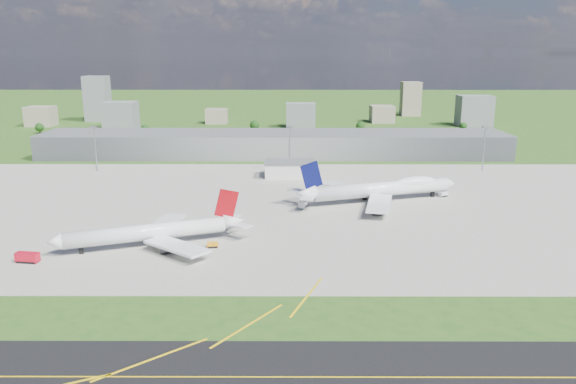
{
  "coord_description": "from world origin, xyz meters",
  "views": [
    {
      "loc": [
        10.11,
        -198.73,
        65.34
      ],
      "look_at": [
        9.42,
        28.97,
        9.0
      ],
      "focal_mm": 35.0,
      "sensor_mm": 36.0,
      "label": 1
    }
  ],
  "objects_px": {
    "airliner_blue_quad": "(382,189)",
    "tug_yellow": "(213,245)",
    "fire_truck": "(27,258)",
    "van_white_far": "(443,194)",
    "van_white_near": "(303,205)",
    "airliner_red_twin": "(154,232)"
  },
  "relations": [
    {
      "from": "airliner_blue_quad",
      "to": "van_white_near",
      "type": "xyz_separation_m",
      "value": [
        -36.14,
        -11.27,
        -4.32
      ]
    },
    {
      "from": "fire_truck",
      "to": "van_white_far",
      "type": "height_order",
      "value": "fire_truck"
    },
    {
      "from": "airliner_blue_quad",
      "to": "fire_truck",
      "type": "distance_m",
      "value": 147.91
    },
    {
      "from": "airliner_blue_quad",
      "to": "tug_yellow",
      "type": "height_order",
      "value": "airliner_blue_quad"
    },
    {
      "from": "airliner_red_twin",
      "to": "van_white_far",
      "type": "height_order",
      "value": "airliner_red_twin"
    },
    {
      "from": "tug_yellow",
      "to": "fire_truck",
      "type": "bearing_deg",
      "value": -175.68
    },
    {
      "from": "airliner_blue_quad",
      "to": "tug_yellow",
      "type": "xyz_separation_m",
      "value": [
        -68.56,
        -62.71,
        -4.77
      ]
    },
    {
      "from": "airliner_red_twin",
      "to": "fire_truck",
      "type": "relative_size",
      "value": 8.36
    },
    {
      "from": "van_white_far",
      "to": "airliner_blue_quad",
      "type": "bearing_deg",
      "value": 164.06
    },
    {
      "from": "airliner_blue_quad",
      "to": "van_white_far",
      "type": "height_order",
      "value": "airliner_blue_quad"
    },
    {
      "from": "fire_truck",
      "to": "van_white_near",
      "type": "height_order",
      "value": "fire_truck"
    },
    {
      "from": "airliner_blue_quad",
      "to": "fire_truck",
      "type": "relative_size",
      "value": 9.99
    },
    {
      "from": "fire_truck",
      "to": "tug_yellow",
      "type": "relative_size",
      "value": 1.87
    },
    {
      "from": "tug_yellow",
      "to": "van_white_near",
      "type": "height_order",
      "value": "van_white_near"
    },
    {
      "from": "airliner_blue_quad",
      "to": "fire_truck",
      "type": "xyz_separation_m",
      "value": [
        -126.08,
        -77.23,
        -4.09
      ]
    },
    {
      "from": "airliner_red_twin",
      "to": "van_white_far",
      "type": "bearing_deg",
      "value": -170.77
    },
    {
      "from": "van_white_near",
      "to": "van_white_far",
      "type": "height_order",
      "value": "van_white_near"
    },
    {
      "from": "airliner_red_twin",
      "to": "van_white_near",
      "type": "xyz_separation_m",
      "value": [
        52.95,
        49.4,
        -3.48
      ]
    },
    {
      "from": "tug_yellow",
      "to": "van_white_near",
      "type": "xyz_separation_m",
      "value": [
        32.42,
        51.44,
        0.45
      ]
    },
    {
      "from": "tug_yellow",
      "to": "van_white_far",
      "type": "bearing_deg",
      "value": 25.96
    },
    {
      "from": "fire_truck",
      "to": "tug_yellow",
      "type": "bearing_deg",
      "value": 22.36
    },
    {
      "from": "van_white_near",
      "to": "airliner_blue_quad",
      "type": "bearing_deg",
      "value": -54.43
    }
  ]
}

